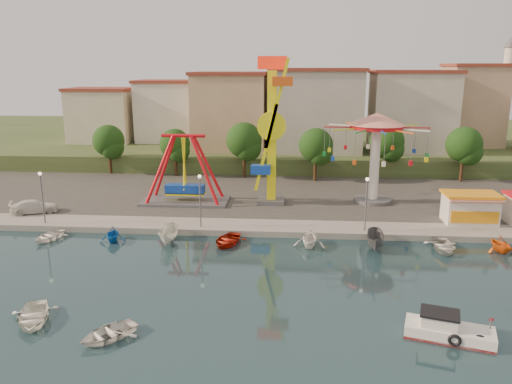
# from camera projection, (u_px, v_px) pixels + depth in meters

# --- Properties ---
(ground) EXTENTS (200.00, 200.00, 0.00)m
(ground) POSITION_uv_depth(u_px,v_px,m) (277.00, 293.00, 36.34)
(ground) COLOR #132E35
(ground) RESTS_ON ground
(quay_deck) EXTENTS (200.00, 100.00, 0.60)m
(quay_deck) POSITION_uv_depth(u_px,v_px,m) (289.00, 150.00, 96.19)
(quay_deck) COLOR #9E998E
(quay_deck) RESTS_ON ground
(asphalt_pad) EXTENTS (90.00, 28.00, 0.01)m
(asphalt_pad) POSITION_uv_depth(u_px,v_px,m) (285.00, 188.00, 65.18)
(asphalt_pad) COLOR #4C4944
(asphalt_pad) RESTS_ON quay_deck
(hill_terrace) EXTENTS (200.00, 60.00, 3.00)m
(hill_terrace) POSITION_uv_depth(u_px,v_px,m) (289.00, 140.00, 100.72)
(hill_terrace) COLOR #384C26
(hill_terrace) RESTS_ON ground
(pirate_ship_ride) EXTENTS (10.00, 5.00, 8.00)m
(pirate_ship_ride) POSITION_uv_depth(u_px,v_px,m) (184.00, 170.00, 57.35)
(pirate_ship_ride) COLOR #59595E
(pirate_ship_ride) RESTS_ON quay_deck
(kamikaze_tower) EXTENTS (3.87, 3.10, 16.50)m
(kamikaze_tower) POSITION_uv_depth(u_px,v_px,m) (273.00, 135.00, 55.83)
(kamikaze_tower) COLOR #59595E
(kamikaze_tower) RESTS_ON quay_deck
(wave_swinger) EXTENTS (11.60, 11.60, 10.40)m
(wave_swinger) POSITION_uv_depth(u_px,v_px,m) (376.00, 137.00, 56.62)
(wave_swinger) COLOR #59595E
(wave_swinger) RESTS_ON quay_deck
(booth_left) EXTENTS (5.40, 3.78, 3.08)m
(booth_left) POSITION_uv_depth(u_px,v_px,m) (470.00, 208.00, 50.31)
(booth_left) COLOR white
(booth_left) RESTS_ON quay_deck
(lamp_post_0) EXTENTS (0.14, 0.14, 5.00)m
(lamp_post_0) POSITION_uv_depth(u_px,v_px,m) (43.00, 199.00, 49.95)
(lamp_post_0) COLOR #59595E
(lamp_post_0) RESTS_ON quay_deck
(lamp_post_1) EXTENTS (0.14, 0.14, 5.00)m
(lamp_post_1) POSITION_uv_depth(u_px,v_px,m) (200.00, 202.00, 48.74)
(lamp_post_1) COLOR #59595E
(lamp_post_1) RESTS_ON quay_deck
(lamp_post_2) EXTENTS (0.14, 0.14, 5.00)m
(lamp_post_2) POSITION_uv_depth(u_px,v_px,m) (366.00, 206.00, 47.54)
(lamp_post_2) COLOR #59595E
(lamp_post_2) RESTS_ON quay_deck
(tree_0) EXTENTS (4.60, 4.60, 7.19)m
(tree_0) POSITION_uv_depth(u_px,v_px,m) (109.00, 141.00, 72.70)
(tree_0) COLOR #382314
(tree_0) RESTS_ON quay_deck
(tree_1) EXTENTS (4.35, 4.35, 6.80)m
(tree_1) POSITION_uv_depth(u_px,v_px,m) (175.00, 144.00, 71.30)
(tree_1) COLOR #382314
(tree_1) RESTS_ON quay_deck
(tree_2) EXTENTS (5.02, 5.02, 7.85)m
(tree_2) POSITION_uv_depth(u_px,v_px,m) (244.00, 140.00, 69.95)
(tree_2) COLOR #382314
(tree_2) RESTS_ON quay_deck
(tree_3) EXTENTS (4.68, 4.68, 7.32)m
(tree_3) POSITION_uv_depth(u_px,v_px,m) (316.00, 145.00, 67.88)
(tree_3) COLOR #382314
(tree_3) RESTS_ON quay_deck
(tree_4) EXTENTS (4.86, 4.86, 7.60)m
(tree_4) POSITION_uv_depth(u_px,v_px,m) (387.00, 142.00, 69.97)
(tree_4) COLOR #382314
(tree_4) RESTS_ON quay_deck
(tree_5) EXTENTS (4.83, 4.83, 7.54)m
(tree_5) POSITION_uv_depth(u_px,v_px,m) (464.00, 145.00, 67.47)
(tree_5) COLOR #382314
(tree_5) RESTS_ON quay_deck
(building_0) EXTENTS (9.26, 9.53, 11.87)m
(building_0) POSITION_uv_depth(u_px,v_px,m) (83.00, 111.00, 81.19)
(building_0) COLOR beige
(building_0) RESTS_ON hill_terrace
(building_1) EXTENTS (12.33, 9.01, 8.63)m
(building_1) POSITION_uv_depth(u_px,v_px,m) (165.00, 118.00, 85.82)
(building_1) COLOR silver
(building_1) RESTS_ON hill_terrace
(building_2) EXTENTS (11.95, 9.28, 11.23)m
(building_2) POSITION_uv_depth(u_px,v_px,m) (241.00, 111.00, 85.06)
(building_2) COLOR tan
(building_2) RESTS_ON hill_terrace
(building_3) EXTENTS (12.59, 10.50, 9.20)m
(building_3) POSITION_uv_depth(u_px,v_px,m) (323.00, 119.00, 81.22)
(building_3) COLOR beige
(building_3) RESTS_ON hill_terrace
(building_4) EXTENTS (10.75, 9.23, 9.24)m
(building_4) POSITION_uv_depth(u_px,v_px,m) (403.00, 118.00, 83.48)
(building_4) COLOR beige
(building_4) RESTS_ON hill_terrace
(building_5) EXTENTS (12.77, 10.96, 11.21)m
(building_5) POSITION_uv_depth(u_px,v_px,m) (489.00, 114.00, 80.43)
(building_5) COLOR tan
(building_5) RESTS_ON hill_terrace
(minaret) EXTENTS (2.80, 2.80, 18.00)m
(minaret) POSITION_uv_depth(u_px,v_px,m) (506.00, 88.00, 82.73)
(minaret) COLOR silver
(minaret) RESTS_ON hill_terrace
(cabin_motorboat) EXTENTS (5.49, 3.29, 1.81)m
(cabin_motorboat) POSITION_uv_depth(u_px,v_px,m) (447.00, 331.00, 30.15)
(cabin_motorboat) COLOR white
(cabin_motorboat) RESTS_ON ground
(rowboat_a) EXTENTS (4.25, 4.92, 0.86)m
(rowboat_a) POSITION_uv_depth(u_px,v_px,m) (33.00, 316.00, 32.06)
(rowboat_a) COLOR white
(rowboat_a) RESTS_ON ground
(rowboat_b) EXTENTS (4.35, 4.45, 0.75)m
(rowboat_b) POSITION_uv_depth(u_px,v_px,m) (108.00, 333.00, 30.13)
(rowboat_b) COLOR white
(rowboat_b) RESTS_ON ground
(van) EXTENTS (5.26, 3.79, 1.41)m
(van) POSITION_uv_depth(u_px,v_px,m) (35.00, 206.00, 53.89)
(van) COLOR silver
(van) RESTS_ON quay_deck
(moored_boat_0) EXTENTS (3.33, 4.09, 0.75)m
(moored_boat_0) POSITION_uv_depth(u_px,v_px,m) (49.00, 236.00, 47.39)
(moored_boat_0) COLOR white
(moored_boat_0) RESTS_ON ground
(moored_boat_1) EXTENTS (2.91, 3.20, 1.45)m
(moored_boat_1) POSITION_uv_depth(u_px,v_px,m) (113.00, 234.00, 46.82)
(moored_boat_1) COLOR blue
(moored_boat_1) RESTS_ON ground
(moored_boat_2) EXTENTS (1.73, 4.18, 1.59)m
(moored_boat_2) POSITION_uv_depth(u_px,v_px,m) (169.00, 235.00, 46.40)
(moored_boat_2) COLOR silver
(moored_boat_2) RESTS_ON ground
(moored_boat_3) EXTENTS (3.92, 4.71, 0.84)m
(moored_boat_3) POSITION_uv_depth(u_px,v_px,m) (227.00, 240.00, 46.08)
(moored_boat_3) COLOR #A91F0D
(moored_boat_3) RESTS_ON ground
(moored_boat_4) EXTENTS (3.24, 3.63, 1.74)m
(moored_boat_4) POSITION_uv_depth(u_px,v_px,m) (310.00, 238.00, 45.39)
(moored_boat_4) COLOR white
(moored_boat_4) RESTS_ON ground
(moored_boat_5) EXTENTS (2.11, 4.31, 1.60)m
(moored_boat_5) POSITION_uv_depth(u_px,v_px,m) (375.00, 240.00, 44.97)
(moored_boat_5) COLOR #545358
(moored_boat_5) RESTS_ON ground
(moored_boat_6) EXTENTS (3.14, 4.25, 0.85)m
(moored_boat_6) POSITION_uv_depth(u_px,v_px,m) (444.00, 246.00, 44.60)
(moored_boat_6) COLOR silver
(moored_boat_6) RESTS_ON ground
(moored_boat_7) EXTENTS (3.14, 3.42, 1.51)m
(moored_boat_7) POSITION_uv_depth(u_px,v_px,m) (501.00, 244.00, 44.15)
(moored_boat_7) COLOR orange
(moored_boat_7) RESTS_ON ground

